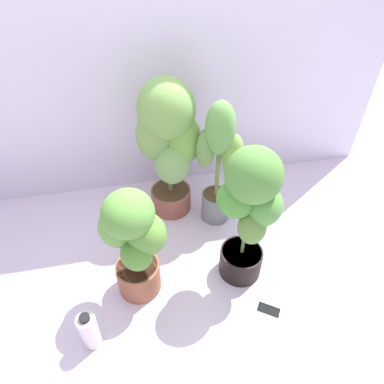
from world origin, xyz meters
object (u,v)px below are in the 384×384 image
(potted_plant_front_right, at_px, (249,210))
(cell_phone, at_px, (269,310))
(nutrient_bottle, at_px, (90,330))
(potted_plant_back_center, at_px, (169,140))
(potted_plant_front_left, at_px, (134,241))
(potted_plant_back_right, at_px, (219,160))

(potted_plant_front_right, relative_size, cell_phone, 5.35)
(nutrient_bottle, bearing_deg, potted_plant_back_center, 58.66)
(cell_phone, height_order, nutrient_bottle, nutrient_bottle)
(potted_plant_back_center, bearing_deg, potted_plant_front_left, -114.14)
(cell_phone, bearing_deg, potted_plant_back_center, -122.49)
(potted_plant_back_center, xyz_separation_m, cell_phone, (0.37, -0.89, -0.56))
(potted_plant_back_right, xyz_separation_m, cell_phone, (0.10, -0.74, -0.47))
(cell_phone, bearing_deg, nutrient_bottle, -56.54)
(potted_plant_back_center, height_order, cell_phone, potted_plant_back_center)
(potted_plant_front_left, bearing_deg, potted_plant_back_right, 39.96)
(potted_plant_back_right, bearing_deg, potted_plant_back_center, 152.58)
(potted_plant_front_right, bearing_deg, potted_plant_back_center, 116.43)
(potted_plant_back_right, distance_m, potted_plant_back_center, 0.33)
(potted_plant_back_right, distance_m, nutrient_bottle, 1.14)
(potted_plant_back_right, height_order, nutrient_bottle, potted_plant_back_right)
(potted_plant_front_left, relative_size, cell_phone, 4.32)
(potted_plant_front_right, xyz_separation_m, nutrient_bottle, (-0.83, -0.26, -0.38))
(potted_plant_back_right, relative_size, nutrient_bottle, 3.61)
(potted_plant_front_right, bearing_deg, potted_plant_front_left, 179.39)
(nutrient_bottle, bearing_deg, potted_plant_back_right, 41.87)
(potted_plant_back_right, bearing_deg, cell_phone, -82.60)
(potted_plant_front_left, bearing_deg, potted_plant_front_right, -0.61)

